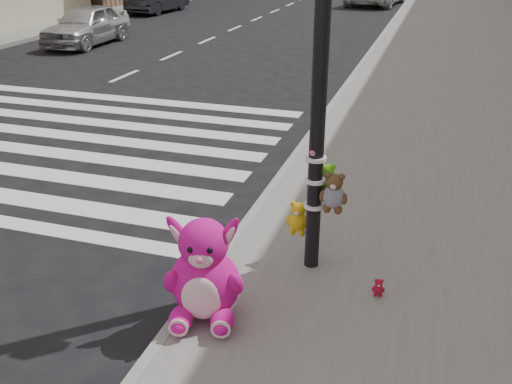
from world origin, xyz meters
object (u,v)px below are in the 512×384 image
at_px(signal_pole, 319,132).
at_px(pink_bunny, 204,276).
at_px(red_teddy, 378,287).
at_px(car_silver_far, 87,25).

distance_m(signal_pole, pink_bunny, 1.87).
distance_m(red_teddy, car_silver_far, 17.05).
distance_m(pink_bunny, car_silver_far, 16.68).
distance_m(signal_pole, car_silver_far, 16.25).
bearing_deg(red_teddy, car_silver_far, 124.28).
bearing_deg(signal_pole, pink_bunny, -123.02).
bearing_deg(pink_bunny, signal_pole, 42.71).
bearing_deg(pink_bunny, red_teddy, 13.56).
xyz_separation_m(pink_bunny, red_teddy, (1.59, 0.84, -0.35)).
bearing_deg(pink_bunny, car_silver_far, 112.40).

